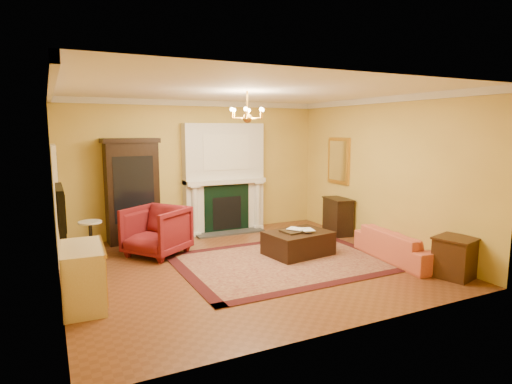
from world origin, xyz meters
TOP-DOWN VIEW (x-y plane):
  - floor at (0.00, 0.00)m, footprint 6.00×5.50m
  - ceiling at (0.00, 0.00)m, footprint 6.00×5.50m
  - wall_back at (0.00, 2.76)m, footprint 6.00×0.02m
  - wall_front at (0.00, -2.76)m, footprint 6.00×0.02m
  - wall_left at (-3.01, 0.00)m, footprint 0.02×5.50m
  - wall_right at (3.01, 0.00)m, footprint 0.02×5.50m
  - fireplace at (0.60, 2.57)m, footprint 1.90×0.70m
  - crown_molding at (0.00, 0.96)m, footprint 6.00×5.50m
  - doorway at (-2.95, 1.70)m, footprint 0.08×1.05m
  - tv_panel at (-2.95, -0.60)m, footprint 0.09×0.95m
  - gilt_mirror at (2.97, 1.40)m, footprint 0.06×0.76m
  - chandelier at (-0.00, 0.00)m, footprint 0.63×0.55m
  - oriental_rug at (0.66, -0.14)m, footprint 3.76×2.83m
  - china_cabinet at (-1.50, 2.49)m, footprint 1.06×0.52m
  - wingback_armchair at (-1.29, 1.30)m, footprint 1.34×1.35m
  - pedestal_table at (-2.44, 1.45)m, footprint 0.41×0.41m
  - commode at (-2.73, -0.60)m, footprint 0.57×1.12m
  - coral_sofa at (2.61, -0.98)m, footprint 0.74×1.93m
  - end_table at (2.72, -2.05)m, footprint 0.67×0.67m
  - console_table at (2.78, 1.12)m, footprint 0.51×0.77m
  - leather_ottoman at (1.11, 0.12)m, footprint 1.27×1.00m
  - ottoman_tray at (1.05, 0.14)m, footprint 0.53×0.44m
  - book_a at (0.99, 0.09)m, footprint 0.20×0.15m
  - book_b at (1.14, 0.05)m, footprint 0.22×0.07m
  - topiary_left at (0.08, 2.53)m, footprint 0.14×0.14m
  - topiary_right at (1.28, 2.53)m, footprint 0.14×0.14m

SIDE VIEW (x-z plane):
  - floor at x=0.00m, z-range -0.02..0.00m
  - oriental_rug at x=0.66m, z-range 0.00..0.01m
  - leather_ottoman at x=1.11m, z-range 0.02..0.45m
  - end_table at x=2.72m, z-range 0.00..0.63m
  - coral_sofa at x=2.61m, z-range 0.00..0.74m
  - console_table at x=2.78m, z-range 0.00..0.79m
  - commode at x=-2.73m, z-range 0.00..0.82m
  - pedestal_table at x=-2.44m, z-range 0.06..0.79m
  - ottoman_tray at x=1.05m, z-range 0.45..0.48m
  - wingback_armchair at x=-1.29m, z-range 0.00..1.02m
  - book_b at x=1.14m, z-range 0.48..0.79m
  - book_a at x=0.99m, z-range 0.48..0.79m
  - china_cabinet at x=-1.50m, z-range 0.00..2.09m
  - doorway at x=-2.95m, z-range 0.00..2.10m
  - fireplace at x=0.60m, z-range -0.06..2.44m
  - tv_panel at x=-2.95m, z-range 1.06..1.64m
  - topiary_left at x=0.08m, z-range 1.25..1.63m
  - topiary_right at x=1.28m, z-range 1.25..1.64m
  - wall_back at x=0.00m, z-range 0.00..3.00m
  - wall_front at x=0.00m, z-range 0.00..3.00m
  - wall_left at x=-3.01m, z-range 0.00..3.00m
  - wall_right at x=3.01m, z-range 0.00..3.00m
  - gilt_mirror at x=2.97m, z-range 1.12..2.17m
  - chandelier at x=0.00m, z-range 2.34..2.87m
  - crown_molding at x=0.00m, z-range 2.88..3.00m
  - ceiling at x=0.00m, z-range 3.00..3.02m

